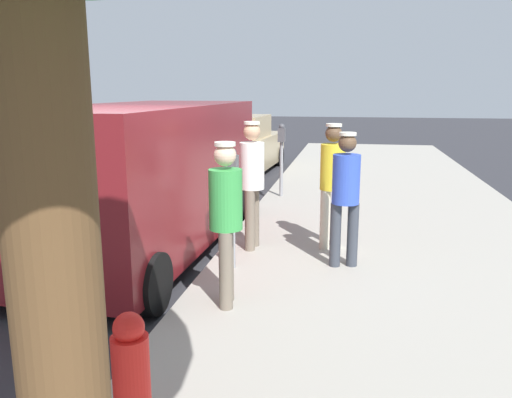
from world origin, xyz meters
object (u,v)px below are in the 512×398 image
(parked_sedan_ahead, at_px, (238,147))
(traffic_light_corner, at_px, (57,53))
(pedestrian_in_blue, at_px, (346,191))
(pedestrian_in_white, at_px, (252,176))
(pedestrian_in_yellow, at_px, (332,178))
(parking_meter_near, at_px, (232,188))
(parked_van, at_px, (146,174))
(pedestrian_in_green, at_px, (226,214))
(fire_hydrant, at_px, (131,377))
(parking_meter_far, at_px, (282,147))

(parked_sedan_ahead, xyz_separation_m, traffic_light_corner, (-6.20, 1.33, 2.77))
(pedestrian_in_blue, xyz_separation_m, traffic_light_corner, (-9.34, 9.19, 2.39))
(pedestrian_in_white, distance_m, pedestrian_in_yellow, 1.12)
(traffic_light_corner, bearing_deg, pedestrian_in_yellow, -42.73)
(parking_meter_near, relative_size, parked_sedan_ahead, 0.34)
(parked_van, bearing_deg, pedestrian_in_blue, -11.86)
(pedestrian_in_white, height_order, pedestrian_in_green, pedestrian_in_white)
(fire_hydrant, bearing_deg, parked_sedan_ahead, 99.23)
(parking_meter_near, xyz_separation_m, pedestrian_in_white, (0.09, 0.84, 0.00))
(pedestrian_in_white, height_order, parked_sedan_ahead, pedestrian_in_white)
(parked_sedan_ahead, relative_size, fire_hydrant, 5.23)
(pedestrian_in_green, bearing_deg, parking_meter_near, 99.99)
(fire_hydrant, bearing_deg, pedestrian_in_blue, 70.37)
(pedestrian_in_green, bearing_deg, parking_meter_far, 92.00)
(pedestrian_in_white, bearing_deg, traffic_light_corner, 132.86)
(parking_meter_far, bearing_deg, pedestrian_in_green, -88.00)
(fire_hydrant, bearing_deg, pedestrian_in_white, 90.19)
(pedestrian_in_green, xyz_separation_m, pedestrian_in_yellow, (0.98, 2.19, 0.03))
(pedestrian_in_green, bearing_deg, fire_hydrant, -92.57)
(pedestrian_in_white, distance_m, parked_sedan_ahead, 7.58)
(pedestrian_in_yellow, bearing_deg, parking_meter_near, -137.71)
(pedestrian_in_white, relative_size, parked_sedan_ahead, 0.40)
(pedestrian_in_green, bearing_deg, traffic_light_corner, 127.51)
(pedestrian_in_blue, xyz_separation_m, fire_hydrant, (-1.27, -3.57, -0.56))
(pedestrian_in_yellow, height_order, traffic_light_corner, traffic_light_corner)
(parking_meter_near, xyz_separation_m, pedestrian_in_yellow, (1.18, 1.07, -0.02))
(parked_van, distance_m, fire_hydrant, 4.51)
(pedestrian_in_green, relative_size, pedestrian_in_blue, 1.00)
(pedestrian_in_blue, bearing_deg, pedestrian_in_white, 157.95)
(parked_van, bearing_deg, parking_meter_near, -31.68)
(pedestrian_in_blue, relative_size, parked_van, 0.32)
(parking_meter_far, bearing_deg, fire_hydrant, -89.26)
(pedestrian_in_green, relative_size, parked_van, 0.32)
(parking_meter_far, xyz_separation_m, pedestrian_in_blue, (1.37, -4.17, -0.05))
(fire_hydrant, bearing_deg, traffic_light_corner, 122.27)
(pedestrian_in_white, relative_size, pedestrian_in_green, 1.05)
(parking_meter_far, height_order, parked_van, parked_van)
(pedestrian_in_green, relative_size, fire_hydrant, 1.98)
(parked_sedan_ahead, bearing_deg, pedestrian_in_green, -78.12)
(parking_meter_near, bearing_deg, parked_sedan_ahead, 102.13)
(parking_meter_far, height_order, pedestrian_in_yellow, pedestrian_in_yellow)
(parking_meter_far, height_order, pedestrian_in_green, pedestrian_in_green)
(parked_van, bearing_deg, fire_hydrant, -69.05)
(pedestrian_in_white, height_order, fire_hydrant, pedestrian_in_white)
(parked_van, bearing_deg, pedestrian_in_green, -50.24)
(parking_meter_far, bearing_deg, parked_sedan_ahead, 115.49)
(pedestrian_in_yellow, bearing_deg, traffic_light_corner, 137.27)
(pedestrian_in_blue, xyz_separation_m, pedestrian_in_yellow, (-0.20, 0.75, 0.04))
(parking_meter_far, distance_m, fire_hydrant, 7.77)
(pedestrian_in_blue, distance_m, parked_sedan_ahead, 8.47)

